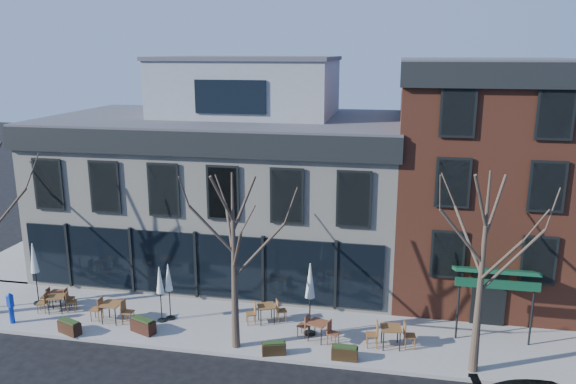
# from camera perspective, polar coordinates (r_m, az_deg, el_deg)

# --- Properties ---
(ground) EXTENTS (120.00, 120.00, 0.00)m
(ground) POSITION_cam_1_polar(r_m,az_deg,el_deg) (27.36, -9.11, -10.94)
(ground) COLOR black
(ground) RESTS_ON ground
(sidewalk_front) EXTENTS (33.50, 4.70, 0.15)m
(sidewalk_front) POSITION_cam_1_polar(r_m,az_deg,el_deg) (24.59, -3.55, -13.61)
(sidewalk_front) COLOR gray
(sidewalk_front) RESTS_ON ground
(sidewalk_side) EXTENTS (4.50, 12.00, 0.15)m
(sidewalk_side) POSITION_cam_1_polar(r_m,az_deg,el_deg) (37.25, -22.39, -4.88)
(sidewalk_side) COLOR gray
(sidewalk_side) RESTS_ON ground
(corner_building) EXTENTS (18.39, 10.39, 11.10)m
(corner_building) POSITION_cam_1_polar(r_m,az_deg,el_deg) (30.37, -6.06, 1.12)
(corner_building) COLOR beige
(corner_building) RESTS_ON ground
(red_brick_building) EXTENTS (8.20, 11.78, 11.18)m
(red_brick_building) POSITION_cam_1_polar(r_m,az_deg,el_deg) (29.07, 19.00, 1.68)
(red_brick_building) COLOR brown
(red_brick_building) RESTS_ON ground
(tree_mid) EXTENTS (3.50, 3.55, 7.04)m
(tree_mid) POSITION_cam_1_polar(r_m,az_deg,el_deg) (21.58, -5.49, -6.88)
(tree_mid) COLOR #382B21
(tree_mid) RESTS_ON sidewalk_front
(tree_right) EXTENTS (3.72, 3.77, 7.48)m
(tree_right) POSITION_cam_1_polar(r_m,az_deg,el_deg) (20.92, 19.10, -7.65)
(tree_right) COLOR #382B21
(tree_right) RESTS_ON sidewalk_front
(call_box) EXTENTS (0.28, 0.28, 1.40)m
(call_box) POSITION_cam_1_polar(r_m,az_deg,el_deg) (27.18, -26.33, -10.42)
(call_box) COLOR #0D31AF
(call_box) RESTS_ON sidewalk_front
(cafe_set_0) EXTENTS (1.61, 0.68, 0.84)m
(cafe_set_0) POSITION_cam_1_polar(r_m,az_deg,el_deg) (28.17, -22.39, -9.83)
(cafe_set_0) COLOR brown
(cafe_set_0) RESTS_ON sidewalk_front
(cafe_set_1) EXTENTS (1.77, 0.88, 0.91)m
(cafe_set_1) POSITION_cam_1_polar(r_m,az_deg,el_deg) (27.57, -22.44, -10.28)
(cafe_set_1) COLOR brown
(cafe_set_1) RESTS_ON sidewalk_front
(cafe_set_2) EXTENTS (1.96, 0.79, 1.04)m
(cafe_set_2) POSITION_cam_1_polar(r_m,az_deg,el_deg) (25.80, -17.45, -11.37)
(cafe_set_2) COLOR brown
(cafe_set_2) RESTS_ON sidewalk_front
(cafe_set_3) EXTENTS (1.82, 1.14, 0.95)m
(cafe_set_3) POSITION_cam_1_polar(r_m,az_deg,el_deg) (24.65, -2.22, -12.05)
(cafe_set_3) COLOR brown
(cafe_set_3) RESTS_ON sidewalk_front
(cafe_set_4) EXTENTS (1.87, 1.03, 0.96)m
(cafe_set_4) POSITION_cam_1_polar(r_m,az_deg,el_deg) (23.27, 3.07, -13.71)
(cafe_set_4) COLOR brown
(cafe_set_4) RESTS_ON sidewalk_front
(cafe_set_5) EXTENTS (2.02, 0.89, 1.04)m
(cafe_set_5) POSITION_cam_1_polar(r_m,az_deg,el_deg) (23.10, 10.40, -14.06)
(cafe_set_5) COLOR brown
(cafe_set_5) RESTS_ON sidewalk_front
(umbrella_0) EXTENTS (0.47, 0.47, 2.94)m
(umbrella_0) POSITION_cam_1_polar(r_m,az_deg,el_deg) (28.16, -24.39, -6.44)
(umbrella_0) COLOR black
(umbrella_0) RESTS_ON sidewalk_front
(umbrella_1) EXTENTS (0.40, 0.40, 2.49)m
(umbrella_1) POSITION_cam_1_polar(r_m,az_deg,el_deg) (24.81, -12.89, -9.02)
(umbrella_1) COLOR black
(umbrella_1) RESTS_ON sidewalk_front
(umbrella_2) EXTENTS (0.41, 0.41, 2.54)m
(umbrella_2) POSITION_cam_1_polar(r_m,az_deg,el_deg) (24.91, -12.04, -8.79)
(umbrella_2) COLOR black
(umbrella_2) RESTS_ON sidewalk_front
(umbrella_4) EXTENTS (0.50, 0.50, 3.10)m
(umbrella_4) POSITION_cam_1_polar(r_m,az_deg,el_deg) (22.99, 2.26, -9.38)
(umbrella_4) COLOR black
(umbrella_4) RESTS_ON sidewalk_front
(planter_0) EXTENTS (1.11, 0.75, 0.58)m
(planter_0) POSITION_cam_1_polar(r_m,az_deg,el_deg) (25.50, -21.31, -12.64)
(planter_0) COLOR black
(planter_0) RESTS_ON sidewalk_front
(planter_1) EXTENTS (1.19, 0.82, 0.62)m
(planter_1) POSITION_cam_1_polar(r_m,az_deg,el_deg) (24.66, -14.51, -12.98)
(planter_1) COLOR black
(planter_1) RESTS_ON sidewalk_front
(planter_2) EXTENTS (0.98, 0.62, 0.51)m
(planter_2) POSITION_cam_1_polar(r_m,az_deg,el_deg) (22.40, -1.45, -15.58)
(planter_2) COLOR #322210
(planter_2) RESTS_ON sidewalk_front
(planter_3) EXTENTS (0.99, 0.40, 0.55)m
(planter_3) POSITION_cam_1_polar(r_m,az_deg,el_deg) (22.17, 5.79, -15.93)
(planter_3) COLOR black
(planter_3) RESTS_ON sidewalk_front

